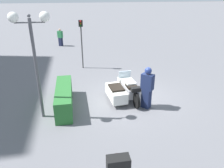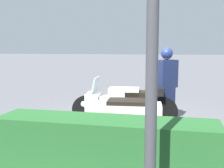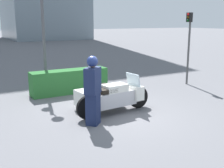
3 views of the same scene
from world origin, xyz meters
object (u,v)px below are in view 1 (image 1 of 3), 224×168
traffic_light_near (81,37)px  pedestrian_bystander (60,37)px  hedge_bush_curbside (64,97)px  twin_lamp_post (32,38)px  officer_rider (147,87)px  police_motorcycle (122,90)px

traffic_light_near → pedestrian_bystander: (6.59, 1.68, -1.29)m
hedge_bush_curbside → twin_lamp_post: twin_lamp_post is taller
officer_rider → hedge_bush_curbside: 3.71m
police_motorcycle → officer_rider: 1.43m
police_motorcycle → pedestrian_bystander: size_ratio=1.66×
twin_lamp_post → traffic_light_near: twin_lamp_post is taller
traffic_light_near → pedestrian_bystander: 6.93m
police_motorcycle → hedge_bush_curbside: (-0.28, 2.70, -0.02)m
officer_rider → hedge_bush_curbside: size_ratio=0.62×
police_motorcycle → traffic_light_near: size_ratio=0.83×
twin_lamp_post → traffic_light_near: (5.83, -1.98, -1.22)m
traffic_light_near → pedestrian_bystander: traffic_light_near is taller
police_motorcycle → traffic_light_near: (4.85, 1.59, 1.60)m
officer_rider → traffic_light_near: bearing=-110.1°
officer_rider → twin_lamp_post: twin_lamp_post is taller
hedge_bush_curbside → twin_lamp_post: bearing=128.4°
twin_lamp_post → traffic_light_near: 6.28m
police_motorcycle → officer_rider: (-0.99, -0.90, 0.52)m
traffic_light_near → hedge_bush_curbside: bearing=-9.0°
police_motorcycle → traffic_light_near: bearing=12.9°
hedge_bush_curbside → traffic_light_near: traffic_light_near is taller
officer_rider → twin_lamp_post: bearing=-43.4°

